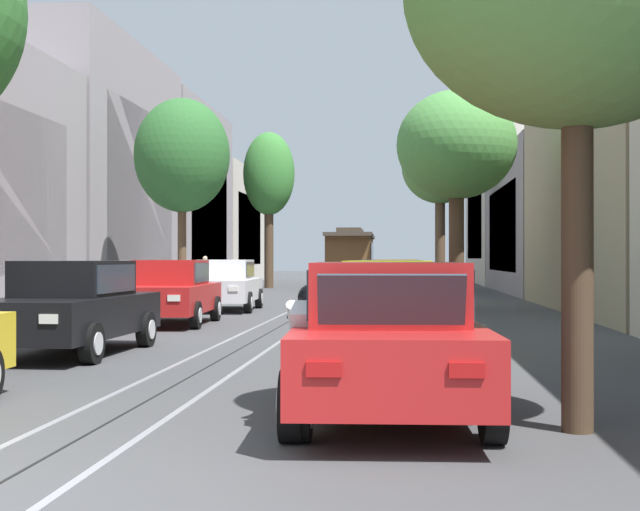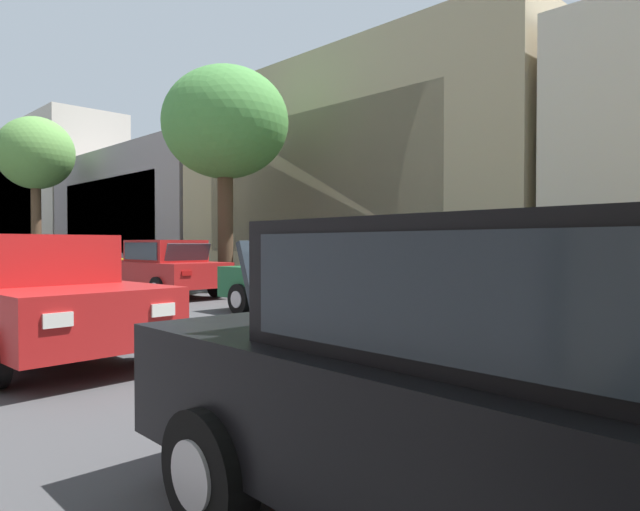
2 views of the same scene
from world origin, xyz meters
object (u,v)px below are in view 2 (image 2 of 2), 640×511
parked_car_black_second_left (537,394)px  street_tree_kerb_right_mid (36,155)px  parked_car_green_mid_right (316,277)px  parked_car_red_fourth_right (164,268)px  parked_car_yellow_fifth_right (84,263)px  street_tree_kerb_right_second (225,125)px  parked_car_red_mid_left (33,296)px

parked_car_black_second_left → street_tree_kerb_right_mid: (7.53, 30.83, 5.49)m
parked_car_black_second_left → street_tree_kerb_right_mid: 32.21m
parked_car_green_mid_right → parked_car_red_fourth_right: (-0.01, 6.16, 0.00)m
parked_car_yellow_fifth_right → street_tree_kerb_right_second: street_tree_kerb_right_second is taller
parked_car_red_mid_left → parked_car_red_fourth_right: bearing=50.2°
parked_car_green_mid_right → parked_car_black_second_left: bearing=-127.7°
parked_car_green_mid_right → parked_car_yellow_fifth_right: size_ratio=0.99×
parked_car_red_mid_left → parked_car_green_mid_right: (5.39, 0.30, 0.00)m
parked_car_red_fourth_right → parked_car_black_second_left: bearing=-112.2°
parked_car_red_mid_left → street_tree_kerb_right_mid: 25.98m
street_tree_kerb_right_second → parked_car_yellow_fifth_right: bearing=107.2°
parked_car_red_fourth_right → parked_car_red_mid_left: bearing=-129.8°
parked_car_red_mid_left → street_tree_kerb_right_mid: size_ratio=0.53×
parked_car_red_fourth_right → street_tree_kerb_right_mid: size_ratio=0.53×
parked_car_black_second_left → parked_car_green_mid_right: 8.72m
parked_car_green_mid_right → parked_car_red_fourth_right: bearing=90.1°
parked_car_green_mid_right → parked_car_red_fourth_right: same height
parked_car_green_mid_right → street_tree_kerb_right_second: bearing=72.0°
street_tree_kerb_right_second → street_tree_kerb_right_mid: (0.28, 18.02, 1.22)m
parked_car_yellow_fifth_right → parked_car_red_fourth_right: bearing=-90.5°
parked_car_yellow_fifth_right → street_tree_kerb_right_mid: size_ratio=0.53×
parked_car_green_mid_right → street_tree_kerb_right_mid: (2.20, 23.93, 5.49)m
parked_car_red_mid_left → parked_car_green_mid_right: size_ratio=1.01×
parked_car_black_second_left → parked_car_green_mid_right: size_ratio=1.00×
parked_car_red_fourth_right → street_tree_kerb_right_mid: (2.21, 17.77, 5.49)m
street_tree_kerb_right_mid → parked_car_yellow_fifth_right: bearing=-100.2°
parked_car_black_second_left → parked_car_red_mid_left: same height
parked_car_yellow_fifth_right → street_tree_kerb_right_mid: (2.15, 11.95, 5.49)m
parked_car_red_mid_left → parked_car_yellow_fifth_right: size_ratio=1.00×
parked_car_yellow_fifth_right → street_tree_kerb_right_second: 7.65m
parked_car_red_fourth_right → street_tree_kerb_right_second: bearing=-7.2°
parked_car_red_mid_left → street_tree_kerb_right_second: size_ratio=0.65×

